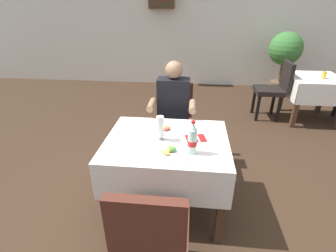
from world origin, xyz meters
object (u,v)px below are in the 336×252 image
(potted_plant_corner, at_px, (285,54))
(napkin_cutlery_set, at_px, (196,138))
(background_dining_table, at_px, (313,88))
(background_table_tumbler, at_px, (324,75))
(background_chair_left, at_px, (275,87))
(seated_diner_far, at_px, (173,111))
(plate_far_diner, at_px, (164,129))
(chair_near_camera_side, at_px, (152,233))
(chair_far_diner_seat, at_px, (174,119))
(plate_near_camera, at_px, (171,151))
(main_dining_table, at_px, (167,156))
(cola_bottle_primary, at_px, (192,139))
(beer_glass_left, at_px, (160,128))

(potted_plant_corner, bearing_deg, napkin_cutlery_set, -117.18)
(background_dining_table, distance_m, background_table_tumbler, 0.27)
(background_dining_table, relative_size, background_chair_left, 0.86)
(seated_diner_far, relative_size, plate_far_diner, 5.49)
(background_table_tumbler, bearing_deg, chair_near_camera_side, -126.79)
(chair_far_diner_seat, height_order, plate_near_camera, chair_far_diner_seat)
(chair_far_diner_seat, distance_m, chair_near_camera_side, 1.64)
(seated_diner_far, bearing_deg, main_dining_table, -89.55)
(napkin_cutlery_set, bearing_deg, main_dining_table, -171.78)
(plate_far_diner, height_order, cola_bottle_primary, cola_bottle_primary)
(plate_far_diner, relative_size, background_dining_table, 0.28)
(seated_diner_far, bearing_deg, beer_glass_left, -93.90)
(plate_near_camera, bearing_deg, potted_plant_corner, 62.00)
(main_dining_table, height_order, plate_far_diner, plate_far_diner)
(napkin_cutlery_set, bearing_deg, background_dining_table, 49.18)
(plate_far_diner, distance_m, napkin_cutlery_set, 0.33)
(beer_glass_left, bearing_deg, potted_plant_corner, 59.38)
(cola_bottle_primary, xyz_separation_m, background_dining_table, (1.97, 2.48, -0.32))
(plate_near_camera, distance_m, background_table_tumbler, 3.24)
(cola_bottle_primary, relative_size, background_dining_table, 0.34)
(main_dining_table, distance_m, seated_diner_far, 0.73)
(main_dining_table, bearing_deg, beer_glass_left, -168.77)
(main_dining_table, distance_m, background_table_tumbler, 3.14)
(seated_diner_far, distance_m, background_dining_table, 2.70)
(plate_near_camera, distance_m, cola_bottle_primary, 0.20)
(background_table_tumbler, bearing_deg, potted_plant_corner, 97.44)
(plate_near_camera, xyz_separation_m, background_table_tumbler, (2.19, 2.39, 0.04))
(chair_far_diner_seat, bearing_deg, beer_glass_left, -93.78)
(seated_diner_far, bearing_deg, potted_plant_corner, 54.10)
(seated_diner_far, height_order, background_chair_left, seated_diner_far)
(beer_glass_left, bearing_deg, background_chair_left, 54.62)
(main_dining_table, bearing_deg, background_dining_table, 46.18)
(seated_diner_far, xyz_separation_m, cola_bottle_primary, (0.22, -0.91, 0.16))
(beer_glass_left, relative_size, napkin_cutlery_set, 1.12)
(chair_far_diner_seat, relative_size, background_chair_left, 1.00)
(background_chair_left, bearing_deg, plate_far_diner, -127.55)
(main_dining_table, relative_size, cola_bottle_primary, 3.79)
(napkin_cutlery_set, relative_size, background_table_tumbler, 1.78)
(plate_far_diner, bearing_deg, plate_near_camera, -74.93)
(seated_diner_far, height_order, background_table_tumbler, seated_diner_far)
(plate_far_diner, xyz_separation_m, potted_plant_corner, (2.11, 3.40, 0.13))
(background_chair_left, height_order, background_table_tumbler, background_chair_left)
(chair_far_diner_seat, relative_size, plate_far_diner, 4.23)
(chair_far_diner_seat, height_order, plate_far_diner, chair_far_diner_seat)
(cola_bottle_primary, bearing_deg, background_chair_left, 61.34)
(seated_diner_far, relative_size, beer_glass_left, 5.72)
(chair_near_camera_side, relative_size, beer_glass_left, 4.40)
(main_dining_table, height_order, plate_near_camera, plate_near_camera)
(background_dining_table, bearing_deg, background_chair_left, 180.00)
(background_table_tumbler, bearing_deg, background_chair_left, 171.78)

